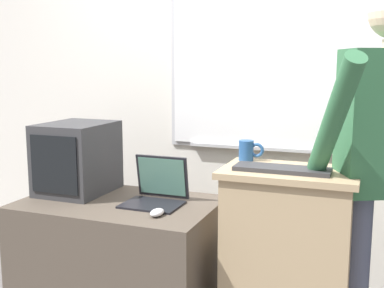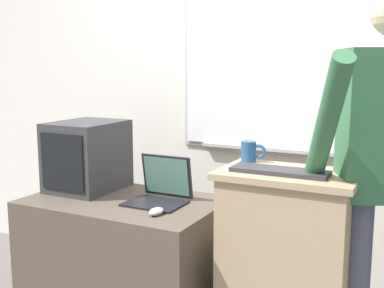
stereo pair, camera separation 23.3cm
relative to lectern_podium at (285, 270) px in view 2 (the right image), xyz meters
name	(u,v)px [view 2 (the right image)]	position (x,y,z in m)	size (l,w,h in m)	color
back_wall	(283,76)	(-0.26, 0.77, 0.89)	(6.40, 0.17, 2.72)	silver
lectern_podium	(285,270)	(0.00, 0.00, 0.00)	(0.62, 0.41, 0.95)	tan
side_desk	(125,261)	(-0.90, -0.01, -0.12)	(1.04, 0.66, 0.71)	#4C4238
laptop	(162,187)	(-0.70, 0.06, 0.31)	(0.30, 0.27, 0.24)	black
wireless_keyboard	(280,171)	(-0.03, -0.05, 0.48)	(0.43, 0.15, 0.02)	#2D2D30
computer_mouse_by_laptop	(156,211)	(-0.60, -0.17, 0.25)	(0.06, 0.10, 0.03)	#BCBCC1
crt_monitor	(87,156)	(-1.22, 0.08, 0.43)	(0.35, 0.43, 0.40)	#333335
coffee_mug	(250,151)	(-0.24, 0.14, 0.53)	(0.13, 0.07, 0.10)	#234C84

